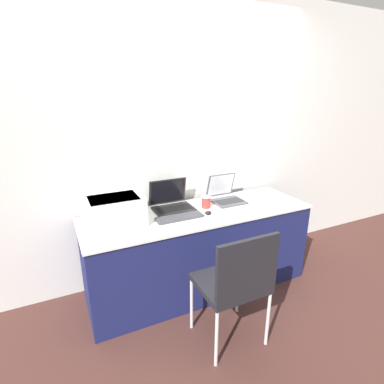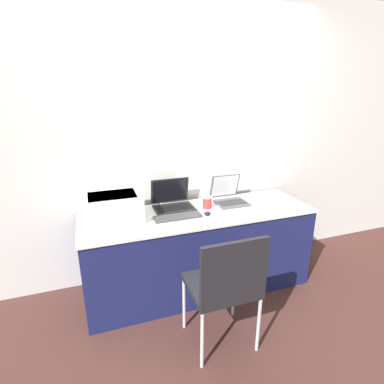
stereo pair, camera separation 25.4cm
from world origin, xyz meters
name	(u,v)px [view 1 (the left image)]	position (x,y,z in m)	size (l,w,h in m)	color
ground_plane	(215,305)	(0.00, 0.00, 0.00)	(14.00, 14.00, 0.00)	#472823
wall_back	(180,142)	(0.00, 0.71, 1.30)	(8.00, 0.05, 2.60)	silver
table	(199,250)	(0.00, 0.31, 0.37)	(2.00, 0.63, 0.75)	#191E51
printer	(114,209)	(-0.71, 0.37, 0.87)	(0.45, 0.33, 0.23)	silver
laptop_left	(172,202)	(-0.18, 0.49, 0.80)	(0.35, 0.29, 0.25)	black
laptop_right	(226,195)	(0.35, 0.45, 0.80)	(0.29, 0.31, 0.25)	#4C4C51
external_keyboard	(180,217)	(-0.21, 0.25, 0.76)	(0.39, 0.12, 0.02)	#3D3D42
coffee_cup	(206,202)	(0.10, 0.37, 0.80)	(0.08, 0.08, 0.11)	red
mouse	(208,213)	(0.04, 0.22, 0.76)	(0.06, 0.05, 0.03)	black
chair	(236,280)	(-0.08, -0.41, 0.53)	(0.45, 0.41, 0.89)	black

